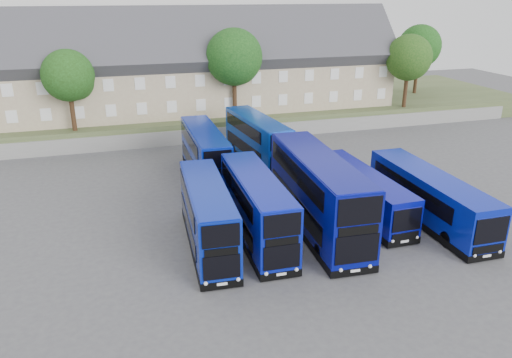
# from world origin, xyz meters

# --- Properties ---
(ground) EXTENTS (120.00, 120.00, 0.00)m
(ground) POSITION_xyz_m (0.00, 0.00, 0.00)
(ground) COLOR #49494E
(ground) RESTS_ON ground
(retaining_wall) EXTENTS (70.00, 0.40, 1.50)m
(retaining_wall) POSITION_xyz_m (0.00, 24.00, 0.75)
(retaining_wall) COLOR slate
(retaining_wall) RESTS_ON ground
(earth_bank) EXTENTS (80.00, 20.00, 2.00)m
(earth_bank) POSITION_xyz_m (0.00, 34.00, 1.00)
(earth_bank) COLOR #44522E
(earth_bank) RESTS_ON ground
(terrace_row) EXTENTS (48.00, 10.40, 11.20)m
(terrace_row) POSITION_xyz_m (-3.00, 30.00, 6.60)
(terrace_row) COLOR tan
(terrace_row) RESTS_ON earth_bank
(dd_front_left) EXTENTS (2.85, 10.01, 3.93)m
(dd_front_left) POSITION_xyz_m (-5.72, 2.12, 1.93)
(dd_front_left) COLOR #081E9D
(dd_front_left) RESTS_ON ground
(dd_front_mid) EXTENTS (2.65, 10.33, 4.07)m
(dd_front_mid) POSITION_xyz_m (-2.60, 2.33, 2.00)
(dd_front_mid) COLOR #08169F
(dd_front_mid) RESTS_ON ground
(dd_front_right) EXTENTS (3.45, 12.38, 4.87)m
(dd_front_right) POSITION_xyz_m (1.52, 2.50, 2.40)
(dd_front_right) COLOR #060C7F
(dd_front_right) RESTS_ON ground
(dd_rear_left) EXTENTS (2.48, 10.37, 4.11)m
(dd_rear_left) POSITION_xyz_m (-3.55, 13.75, 2.02)
(dd_rear_left) COLOR #08219D
(dd_rear_left) RESTS_ON ground
(dd_rear_right) EXTENTS (3.39, 10.54, 4.12)m
(dd_rear_right) POSITION_xyz_m (1.75, 16.50, 2.02)
(dd_rear_right) COLOR #08379F
(dd_rear_right) RESTS_ON ground
(coach_east_a) EXTENTS (2.47, 10.82, 2.94)m
(coach_east_a) POSITION_xyz_m (5.52, 3.96, 1.44)
(coach_east_a) COLOR #080C93
(coach_east_a) RESTS_ON ground
(coach_east_b) EXTENTS (2.67, 11.90, 3.24)m
(coach_east_b) POSITION_xyz_m (9.24, 1.60, 1.59)
(coach_east_b) COLOR #0819A4
(coach_east_b) RESTS_ON ground
(tree_west) EXTENTS (4.80, 4.80, 7.65)m
(tree_west) POSITION_xyz_m (-13.85, 25.10, 7.05)
(tree_west) COLOR #382314
(tree_west) RESTS_ON earth_bank
(tree_mid) EXTENTS (5.76, 5.76, 9.18)m
(tree_mid) POSITION_xyz_m (2.15, 25.60, 8.07)
(tree_mid) COLOR #382314
(tree_mid) RESTS_ON earth_bank
(tree_east) EXTENTS (5.12, 5.12, 8.16)m
(tree_east) POSITION_xyz_m (22.15, 25.10, 7.39)
(tree_east) COLOR #382314
(tree_east) RESTS_ON earth_bank
(tree_far) EXTENTS (5.44, 5.44, 8.67)m
(tree_far) POSITION_xyz_m (28.15, 32.10, 7.73)
(tree_far) COLOR #382314
(tree_far) RESTS_ON earth_bank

